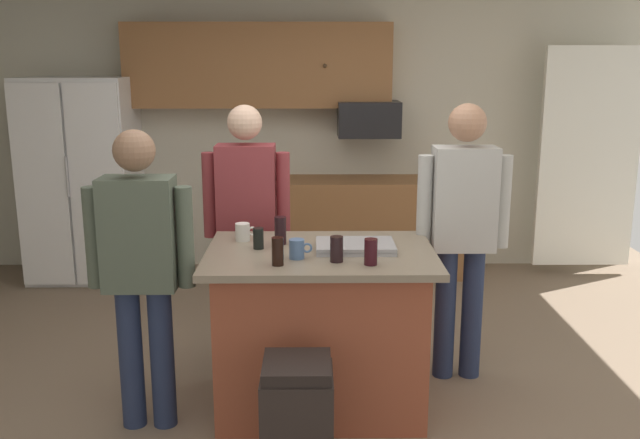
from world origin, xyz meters
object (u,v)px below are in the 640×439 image
glass_stout_tall (258,238)px  trash_bin (297,421)px  refrigerator (83,180)px  person_elder_center (247,215)px  glass_short_whisky (371,252)px  serving_tray (355,246)px  kitchen_island (321,328)px  microwave_over_range (369,119)px  mug_ceramic_white (243,232)px  glass_dark_ale (280,230)px  tumbler_amber (337,249)px  glass_pilsner (278,251)px  person_guest_right (463,223)px  person_guest_left (141,262)px  mug_blue_stoneware (297,249)px

glass_stout_tall → trash_bin: bearing=-73.4°
refrigerator → person_elder_center: refrigerator is taller
glass_short_whisky → serving_tray: (-0.06, 0.29, -0.05)m
kitchen_island → refrigerator: bearing=130.6°
microwave_over_range → mug_ceramic_white: bearing=-111.2°
glass_dark_ale → serving_tray: bearing=-16.5°
tumbler_amber → glass_short_whisky: bearing=-17.9°
glass_stout_tall → glass_pilsner: size_ratio=0.81×
microwave_over_range → person_guest_right: size_ratio=0.32×
glass_dark_ale → glass_short_whisky: bearing=-40.4°
person_guest_right → person_elder_center: bearing=-36.9°
person_guest_left → trash_bin: person_guest_left is taller
microwave_over_range → person_elder_center: bearing=-116.4°
serving_tray → glass_short_whisky: bearing=-77.6°
kitchen_island → microwave_over_range: bearing=79.9°
glass_dark_ale → trash_bin: 1.14m
mug_blue_stoneware → tumbler_amber: 0.22m
tumbler_amber → refrigerator: bearing=129.4°
glass_pilsner → trash_bin: 0.85m
glass_short_whisky → glass_dark_ale: bearing=139.6°
microwave_over_range → glass_pilsner: size_ratio=3.73×
glass_dark_ale → kitchen_island: bearing=-32.4°
person_guest_right → glass_pilsner: 1.28m
tumbler_amber → glass_short_whisky: glass_short_whisky is taller
microwave_over_range → trash_bin: (-0.58, -3.34, -1.15)m
kitchen_island → tumbler_amber: tumbler_amber is taller
glass_dark_ale → glass_short_whisky: size_ratio=1.17×
mug_blue_stoneware → mug_ceramic_white: bearing=130.9°
mug_blue_stoneware → glass_dark_ale: 0.32m
glass_pilsner → person_guest_left: bearing=175.7°
person_guest_right → glass_stout_tall: size_ratio=14.33×
person_guest_right → tumbler_amber: bearing=13.4°
refrigerator → mug_blue_stoneware: (2.01, -2.64, 0.08)m
person_elder_center → serving_tray: size_ratio=3.87×
person_elder_center → glass_dark_ale: size_ratio=10.51×
person_guest_right → glass_dark_ale: (-1.11, -0.23, 0.01)m
kitchen_island → glass_dark_ale: bearing=147.6°
kitchen_island → person_guest_left: size_ratio=0.78×
refrigerator → kitchen_island: 3.31m
glass_dark_ale → glass_pilsner: glass_dark_ale is taller
microwave_over_range → mug_ceramic_white: size_ratio=4.35×
person_guest_left → trash_bin: 1.17m
kitchen_island → tumbler_amber: bearing=-68.7°
microwave_over_range → person_guest_right: bearing=-79.6°
person_guest_right → microwave_over_range: bearing=-102.9°
glass_short_whisky → trash_bin: size_ratio=0.23×
serving_tray → glass_dark_ale: bearing=163.5°
kitchen_island → tumbler_amber: size_ratio=9.30×
kitchen_island → glass_short_whisky: (0.26, -0.27, 0.53)m
serving_tray → glass_pilsner: bearing=-144.9°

